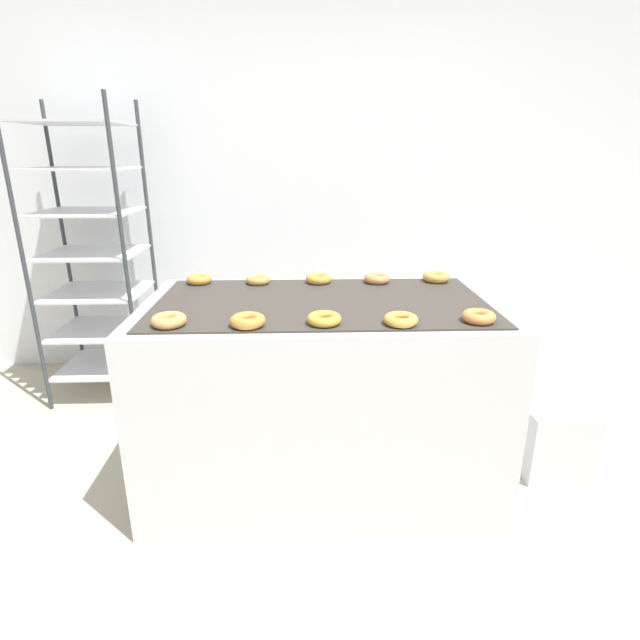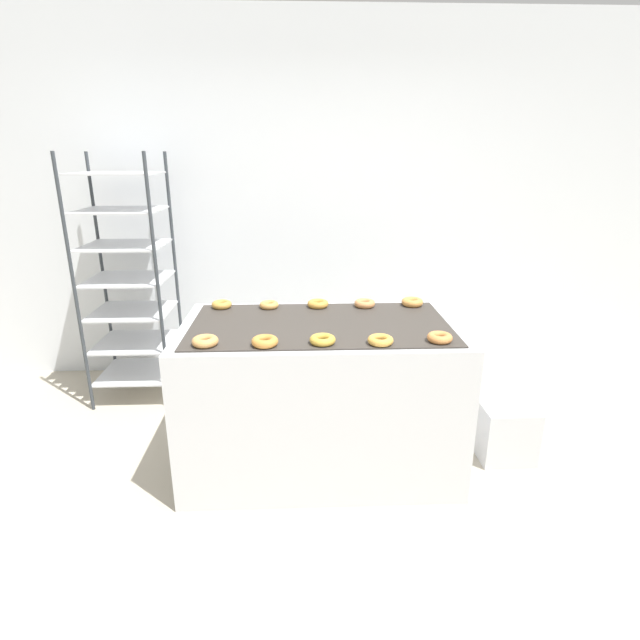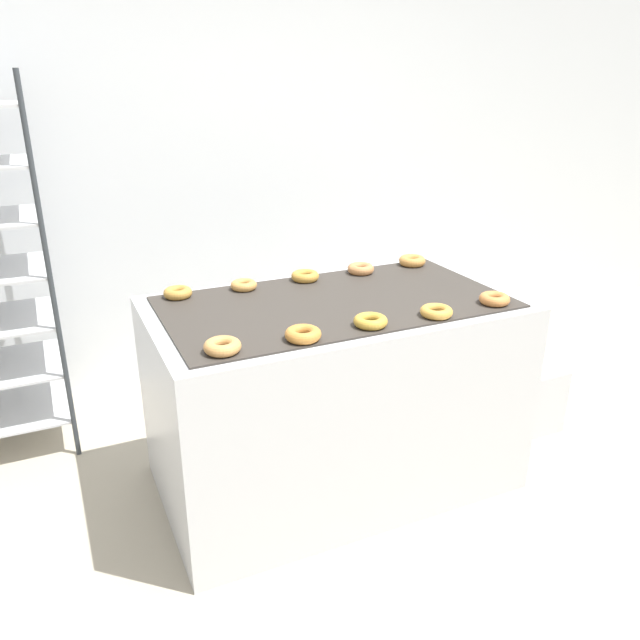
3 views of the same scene
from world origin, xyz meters
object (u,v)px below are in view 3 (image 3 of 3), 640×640
at_px(donut_far_center, 306,276).
at_px(donut_far_rightmost, 412,261).
at_px(donut_near_left, 303,334).
at_px(donut_far_left, 244,285).
at_px(fryer_machine, 334,394).
at_px(donut_near_right, 436,312).
at_px(donut_near_rightmost, 495,299).
at_px(donut_near_leftmost, 222,346).
at_px(donut_near_center, 371,321).
at_px(donut_far_leftmost, 178,293).
at_px(donut_far_right, 361,269).
at_px(glaze_bin, 520,394).

xyz_separation_m(donut_far_center, donut_far_rightmost, (0.58, 0.01, 0.00)).
relative_size(donut_near_left, donut_far_center, 1.03).
bearing_deg(donut_far_rightmost, donut_far_left, -179.14).
distance_m(fryer_machine, donut_near_right, 0.63).
relative_size(fryer_machine, donut_near_rightmost, 12.25).
xyz_separation_m(donut_near_leftmost, donut_near_center, (0.58, 0.00, -0.00)).
xyz_separation_m(donut_far_leftmost, donut_far_rightmost, (1.18, -0.00, 0.00)).
bearing_deg(donut_near_leftmost, donut_far_right, 35.56).
bearing_deg(donut_far_center, donut_far_right, -1.24).
height_order(fryer_machine, donut_far_rightmost, donut_far_rightmost).
bearing_deg(donut_far_center, glaze_bin, -14.04).
distance_m(donut_near_right, donut_far_center, 0.70).
bearing_deg(fryer_machine, donut_far_right, 47.06).
relative_size(donut_near_right, donut_far_center, 1.00).
bearing_deg(donut_far_left, donut_near_leftmost, -114.24).
distance_m(donut_near_left, donut_far_right, 0.85).
bearing_deg(donut_near_rightmost, donut_near_leftmost, -179.78).
distance_m(donut_near_leftmost, donut_near_rightmost, 1.17).
distance_m(glaze_bin, donut_near_rightmost, 0.97).
distance_m(donut_near_left, donut_near_rightmost, 0.87).
distance_m(fryer_machine, donut_far_right, 0.63).
bearing_deg(donut_far_rightmost, donut_near_right, -114.86).
xyz_separation_m(donut_near_right, donut_far_rightmost, (0.30, 0.65, 0.00)).
bearing_deg(glaze_bin, donut_far_leftmost, 170.42).
bearing_deg(donut_far_rightmost, donut_far_right, -177.44).
relative_size(donut_near_center, donut_far_right, 1.02).
relative_size(donut_near_center, donut_near_rightmost, 1.03).
bearing_deg(donut_far_leftmost, donut_near_right, -36.52).
height_order(donut_near_right, donut_far_leftmost, donut_far_leftmost).
bearing_deg(donut_far_left, donut_far_leftmost, 177.16).
height_order(donut_far_right, donut_far_rightmost, donut_far_rightmost).
bearing_deg(donut_far_leftmost, donut_near_rightmost, -28.10).
bearing_deg(donut_near_right, donut_near_center, 176.68).
relative_size(donut_near_center, donut_far_rightmost, 0.98).
xyz_separation_m(glaze_bin, donut_near_center, (-1.13, -0.34, 0.73)).
xyz_separation_m(glaze_bin, donut_near_rightmost, (-0.54, -0.34, 0.73)).
height_order(donut_near_right, donut_far_right, donut_far_right).
bearing_deg(donut_far_leftmost, donut_near_center, -46.88).
bearing_deg(donut_far_leftmost, donut_far_right, -0.94).
relative_size(donut_near_left, donut_far_leftmost, 1.09).
height_order(donut_near_left, donut_far_center, donut_near_left).
xyz_separation_m(donut_far_center, donut_far_right, (0.29, -0.01, 0.00)).
bearing_deg(fryer_machine, donut_near_left, -131.26).
relative_size(donut_near_rightmost, donut_far_center, 0.98).
bearing_deg(donut_far_right, donut_near_leftmost, -144.44).
bearing_deg(donut_near_center, donut_near_rightmost, 0.31).
height_order(donut_near_leftmost, donut_near_rightmost, donut_near_leftmost).
relative_size(donut_near_leftmost, donut_near_left, 0.98).
bearing_deg(donut_near_left, donut_near_right, -0.03).
xyz_separation_m(donut_far_left, donut_far_rightmost, (0.89, 0.01, 0.00)).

